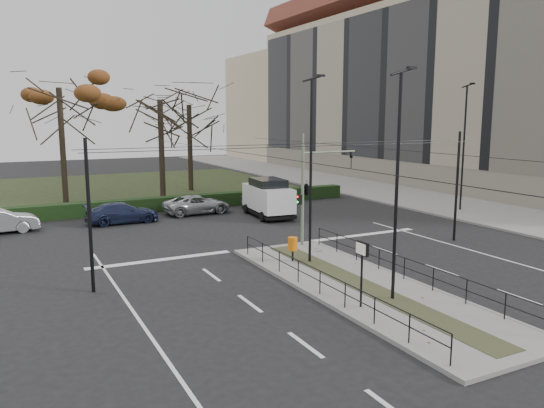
# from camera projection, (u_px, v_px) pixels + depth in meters

# --- Properties ---
(ground) EXTENTS (140.00, 140.00, 0.00)m
(ground) POSITION_uv_depth(u_px,v_px,m) (328.00, 272.00, 23.32)
(ground) COLOR black
(ground) RESTS_ON ground
(median_island) EXTENTS (4.40, 15.00, 0.14)m
(median_island) POSITION_uv_depth(u_px,v_px,m) (362.00, 287.00, 21.11)
(median_island) COLOR slate
(median_island) RESTS_ON ground
(sidewalk_east) EXTENTS (8.00, 90.00, 0.14)m
(sidewalk_east) POSITION_uv_depth(u_px,v_px,m) (360.00, 187.00, 50.71)
(sidewalk_east) COLOR slate
(sidewalk_east) RESTS_ON ground
(park) EXTENTS (38.00, 26.00, 0.10)m
(park) POSITION_uv_depth(u_px,v_px,m) (83.00, 191.00, 48.73)
(park) COLOR #243018
(park) RESTS_ON ground
(hedge) EXTENTS (38.00, 1.00, 1.00)m
(hedge) POSITION_uv_depth(u_px,v_px,m) (109.00, 208.00, 36.88)
(hedge) COLOR black
(hedge) RESTS_ON ground
(apartment_block) EXTENTS (13.09, 52.10, 21.64)m
(apartment_block) POSITION_uv_depth(u_px,v_px,m) (430.00, 81.00, 55.23)
(apartment_block) COLOR #C8B590
(apartment_block) RESTS_ON ground
(median_railing) EXTENTS (4.14, 13.24, 0.92)m
(median_railing) POSITION_uv_depth(u_px,v_px,m) (364.00, 266.00, 20.87)
(median_railing) COLOR black
(median_railing) RESTS_ON median_island
(catenary) EXTENTS (20.00, 34.00, 6.00)m
(catenary) POSITION_uv_depth(u_px,v_px,m) (310.00, 191.00, 24.18)
(catenary) COLOR black
(catenary) RESTS_ON ground
(traffic_light) EXTENTS (3.55, 2.00, 5.20)m
(traffic_light) POSITION_uv_depth(u_px,v_px,m) (308.00, 187.00, 27.48)
(traffic_light) COLOR slate
(traffic_light) RESTS_ON median_island
(litter_bin) EXTENTS (0.44, 0.44, 1.14)m
(litter_bin) POSITION_uv_depth(u_px,v_px,m) (293.00, 244.00, 24.50)
(litter_bin) COLOR black
(litter_bin) RESTS_ON median_island
(info_panel) EXTENTS (0.13, 0.61, 2.35)m
(info_panel) POSITION_uv_depth(u_px,v_px,m) (362.00, 256.00, 18.42)
(info_panel) COLOR black
(info_panel) RESTS_ON median_island
(streetlamp_median_near) EXTENTS (0.70, 0.14, 8.37)m
(streetlamp_median_near) POSITION_uv_depth(u_px,v_px,m) (397.00, 184.00, 18.87)
(streetlamp_median_near) COLOR black
(streetlamp_median_near) RESTS_ON median_island
(streetlamp_median_far) EXTENTS (0.71, 0.14, 8.48)m
(streetlamp_median_far) POSITION_uv_depth(u_px,v_px,m) (311.00, 169.00, 23.86)
(streetlamp_median_far) COLOR black
(streetlamp_median_far) RESTS_ON median_island
(streetlamp_sidewalk) EXTENTS (0.75, 0.15, 8.98)m
(streetlamp_sidewalk) POSITION_uv_depth(u_px,v_px,m) (464.00, 146.00, 37.53)
(streetlamp_sidewalk) COLOR black
(streetlamp_sidewalk) RESTS_ON sidewalk_east
(parked_car_third) EXTENTS (4.64, 1.98, 1.33)m
(parked_car_third) POSITION_uv_depth(u_px,v_px,m) (122.00, 213.00, 34.04)
(parked_car_third) COLOR #1E2646
(parked_car_third) RESTS_ON ground
(parked_car_fourth) EXTENTS (4.79, 2.36, 1.31)m
(parked_car_fourth) POSITION_uv_depth(u_px,v_px,m) (197.00, 204.00, 37.36)
(parked_car_fourth) COLOR #A4A6AB
(parked_car_fourth) RESTS_ON ground
(white_van) EXTENTS (2.61, 5.15, 2.61)m
(white_van) POSITION_uv_depth(u_px,v_px,m) (268.00, 197.00, 36.20)
(white_van) COLOR silver
(white_van) RESTS_ON ground
(rust_tree) EXTENTS (7.39, 7.39, 11.66)m
(rust_tree) POSITION_uv_depth(u_px,v_px,m) (59.00, 88.00, 40.44)
(rust_tree) COLOR black
(rust_tree) RESTS_ON park
(bare_tree_center) EXTENTS (7.24, 7.24, 10.26)m
(bare_tree_center) POSITION_uv_depth(u_px,v_px,m) (189.00, 111.00, 47.54)
(bare_tree_center) COLOR black
(bare_tree_center) RESTS_ON park
(bare_tree_near) EXTENTS (6.24, 6.24, 10.60)m
(bare_tree_near) POSITION_uv_depth(u_px,v_px,m) (160.00, 107.00, 40.99)
(bare_tree_near) COLOR black
(bare_tree_near) RESTS_ON park
(parked_car_fifth) EXTENTS (3.93, 1.90, 1.29)m
(parked_car_fifth) POSITION_uv_depth(u_px,v_px,m) (266.00, 199.00, 39.96)
(parked_car_fifth) COLOR #A4A6AB
(parked_car_fifth) RESTS_ON ground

